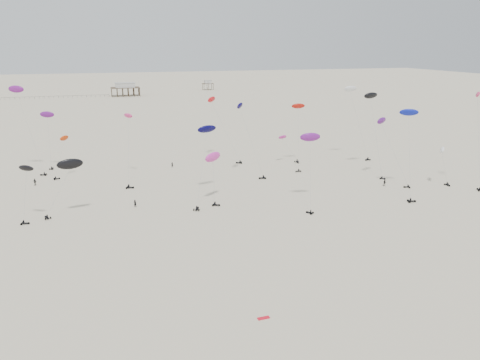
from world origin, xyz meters
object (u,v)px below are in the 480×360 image
object	(u,v)px
pavilion_small	(208,86)
rig_0	(444,159)
rig_4	(372,104)
spectator_0	(135,207)
rig_9	(247,127)
pavilion_main	(125,90)

from	to	relation	value
pavilion_small	rig_0	bearing A→B (deg)	-90.13
rig_0	rig_4	world-z (taller)	rig_4
pavilion_small	spectator_0	xyz separation A→B (m)	(-83.85, -283.85, -3.49)
pavilion_small	rig_9	size ratio (longest dim) A/B	0.41
pavilion_main	rig_9	distance (m)	235.84
rig_0	spectator_0	size ratio (longest dim) A/B	5.02
pavilion_small	rig_4	size ratio (longest dim) A/B	0.35
pavilion_main	rig_0	world-z (taller)	rig_0
pavilion_small	rig_4	bearing A→B (deg)	-92.26
pavilion_small	rig_0	size ratio (longest dim) A/B	0.85
rig_0	rig_4	distance (m)	27.13
rig_4	rig_9	xyz separation A→B (m)	(-39.20, 2.72, -5.35)
pavilion_main	rig_9	size ratio (longest dim) A/B	0.97
pavilion_main	rig_4	distance (m)	245.29
pavilion_small	rig_4	world-z (taller)	rig_4
pavilion_main	spectator_0	bearing A→B (deg)	-93.12
rig_9	spectator_0	distance (m)	41.73
rig_4	spectator_0	world-z (taller)	rig_4
pavilion_small	spectator_0	size ratio (longest dim) A/B	4.24
rig_0	pavilion_main	bearing A→B (deg)	-69.42
pavilion_main	rig_9	xyz separation A→B (m)	(20.25, -234.74, 10.36)
pavilion_main	pavilion_small	world-z (taller)	pavilion_main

